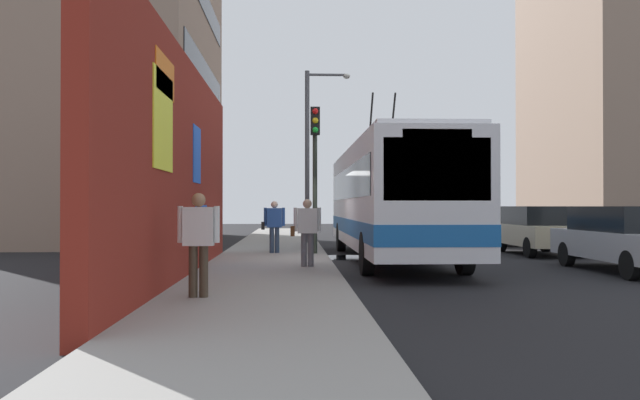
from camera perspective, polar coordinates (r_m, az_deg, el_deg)
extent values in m
plane|color=black|center=(18.07, 0.85, -5.58)|extent=(80.00, 80.00, 0.00)
cube|color=gray|center=(18.04, -4.25, -5.34)|extent=(48.00, 3.20, 0.15)
cube|color=maroon|center=(13.79, -12.13, 2.62)|extent=(13.20, 0.30, 4.69)
cube|color=orange|center=(11.46, -13.47, 10.59)|extent=(1.55, 0.02, 0.67)
cube|color=yellow|center=(11.19, -13.64, 6.74)|extent=(1.60, 0.02, 1.63)
cube|color=blue|center=(14.89, -10.79, 3.94)|extent=(1.07, 0.02, 1.28)
cube|color=blue|center=(15.57, -10.41, -1.83)|extent=(1.83, 0.02, 0.75)
cube|color=gray|center=(31.66, -17.88, 14.43)|extent=(13.67, 8.39, 19.51)
cube|color=black|center=(29.87, -10.07, 4.87)|extent=(11.62, 0.04, 1.10)
cube|color=black|center=(30.34, -10.06, 10.89)|extent=(11.62, 0.04, 1.10)
cube|color=black|center=(31.14, -10.05, 16.68)|extent=(11.62, 0.04, 1.10)
cube|color=gray|center=(40.67, 24.31, 9.85)|extent=(11.90, 6.85, 17.78)
cube|color=silver|center=(18.90, 6.18, 0.20)|extent=(12.34, 2.50, 2.76)
cube|color=silver|center=(18.97, 6.17, 4.55)|extent=(11.85, 2.30, 0.12)
cube|color=#1959A5|center=(18.91, 6.18, -2.31)|extent=(12.36, 2.52, 0.44)
cube|color=black|center=(12.87, 10.29, 2.71)|extent=(0.04, 2.12, 1.24)
cube|color=black|center=(18.91, 6.18, 1.45)|extent=(11.35, 2.53, 0.88)
cube|color=orange|center=(12.93, 10.28, 5.57)|extent=(0.06, 1.37, 0.28)
cylinder|color=black|center=(20.93, 6.36, 6.38)|extent=(1.43, 0.06, 2.00)
cylinder|color=black|center=(20.84, 4.45, 6.41)|extent=(1.43, 0.06, 2.00)
cylinder|color=black|center=(15.30, 12.62, -4.60)|extent=(1.00, 0.28, 1.00)
cylinder|color=black|center=(14.87, 4.16, -4.73)|extent=(1.00, 0.28, 1.00)
cylinder|color=black|center=(23.00, 7.49, -3.24)|extent=(1.00, 0.28, 1.00)
cylinder|color=black|center=(22.72, 1.86, -3.28)|extent=(1.00, 0.28, 1.00)
cube|color=#B7B7BC|center=(17.17, 25.51, -3.61)|extent=(4.89, 1.80, 0.66)
cube|color=black|center=(17.23, 25.35, -1.51)|extent=(2.94, 1.62, 0.60)
cylinder|color=black|center=(15.39, 25.70, -5.20)|extent=(0.64, 0.22, 0.64)
cylinder|color=black|center=(18.99, 25.37, -4.31)|extent=(0.64, 0.22, 0.64)
cylinder|color=black|center=(18.30, 20.91, -4.47)|extent=(0.64, 0.22, 0.64)
cube|color=#C6B793|center=(22.34, 18.66, -2.92)|extent=(4.15, 1.77, 0.66)
cube|color=black|center=(22.40, 18.58, -1.30)|extent=(2.49, 1.59, 0.60)
cylinder|color=black|center=(21.39, 21.95, -3.90)|extent=(0.64, 0.22, 0.64)
cylinder|color=black|center=(20.80, 18.01, -4.01)|extent=(0.64, 0.22, 0.64)
cylinder|color=black|center=(23.91, 19.23, -3.55)|extent=(0.64, 0.22, 0.64)
cylinder|color=black|center=(23.38, 15.66, -3.63)|extent=(0.64, 0.22, 0.64)
cube|color=black|center=(27.67, 14.45, -2.47)|extent=(4.31, 1.89, 0.66)
cube|color=black|center=(27.74, 14.39, -1.16)|extent=(2.59, 1.70, 0.60)
cylinder|color=black|center=(26.60, 17.09, -3.25)|extent=(0.64, 0.22, 0.64)
cylinder|color=black|center=(26.08, 13.58, -3.31)|extent=(0.64, 0.22, 0.64)
cylinder|color=black|center=(29.29, 15.23, -3.00)|extent=(0.64, 0.22, 0.64)
cylinder|color=black|center=(28.83, 12.01, -3.05)|extent=(0.64, 0.22, 0.64)
cube|color=white|center=(33.40, 11.48, -2.14)|extent=(4.20, 1.91, 0.66)
cube|color=black|center=(33.47, 11.44, -1.06)|extent=(2.52, 1.72, 0.60)
cylinder|color=black|center=(32.30, 13.55, -2.78)|extent=(0.64, 0.22, 0.64)
cylinder|color=black|center=(31.87, 10.59, -2.81)|extent=(0.64, 0.22, 0.64)
cylinder|color=black|center=(34.97, 12.30, -2.61)|extent=(0.64, 0.22, 0.64)
cylinder|color=black|center=(34.57, 9.55, -2.64)|extent=(0.64, 0.22, 0.64)
cylinder|color=#3F3326|center=(10.39, -10.21, -6.22)|extent=(0.14, 0.14, 0.81)
cylinder|color=#3F3326|center=(10.41, -11.12, -6.20)|extent=(0.14, 0.14, 0.81)
cube|color=silver|center=(10.35, -10.66, -2.29)|extent=(0.22, 0.47, 0.61)
cylinder|color=silver|center=(10.32, -9.08, -2.13)|extent=(0.09, 0.09, 0.58)
cylinder|color=silver|center=(10.40, -12.22, -2.12)|extent=(0.09, 0.09, 0.58)
sphere|color=#936B4C|center=(10.35, -10.65, 0.00)|extent=(0.22, 0.22, 0.22)
cylinder|color=#2D3F59|center=(19.90, -3.81, -3.55)|extent=(0.14, 0.14, 0.79)
cylinder|color=#2D3F59|center=(19.91, -4.27, -3.54)|extent=(0.14, 0.14, 0.79)
cube|color=#264C99|center=(19.88, -4.04, -1.57)|extent=(0.22, 0.46, 0.59)
cylinder|color=#264C99|center=(19.87, -3.23, -1.48)|extent=(0.09, 0.09, 0.56)
cylinder|color=#264C99|center=(19.89, -4.84, -1.48)|extent=(0.09, 0.09, 0.56)
sphere|color=beige|center=(19.88, -4.04, -0.41)|extent=(0.21, 0.21, 0.21)
cube|color=black|center=(19.90, -5.05, -2.27)|extent=(0.14, 0.10, 0.24)
cylinder|color=#595960|center=(15.40, -0.82, -4.41)|extent=(0.14, 0.14, 0.79)
cylinder|color=#595960|center=(15.39, -1.43, -4.41)|extent=(0.14, 0.14, 0.79)
cube|color=silver|center=(15.36, -1.12, -1.84)|extent=(0.22, 0.46, 0.59)
cylinder|color=silver|center=(15.37, -0.08, -1.73)|extent=(0.09, 0.09, 0.56)
cylinder|color=silver|center=(15.36, -2.17, -1.73)|extent=(0.09, 0.09, 0.56)
sphere|color=tan|center=(15.36, -1.12, -0.33)|extent=(0.21, 0.21, 0.21)
cube|color=#593319|center=(15.37, -2.43, -2.76)|extent=(0.14, 0.10, 0.24)
cylinder|color=#2D382D|center=(19.67, -0.45, 1.76)|extent=(0.14, 0.14, 4.45)
cube|color=black|center=(19.60, -0.43, 6.97)|extent=(0.20, 0.28, 0.84)
sphere|color=red|center=(19.53, -0.42, 7.83)|extent=(0.18, 0.18, 0.18)
sphere|color=yellow|center=(19.49, -0.42, 7.02)|extent=(0.18, 0.18, 0.18)
sphere|color=green|center=(19.46, -0.42, 6.20)|extent=(0.18, 0.18, 0.18)
cylinder|color=#4C4C51|center=(25.62, -1.13, 3.85)|extent=(0.18, 0.18, 6.80)
cylinder|color=#4C4C51|center=(26.10, 0.62, 10.97)|extent=(0.10, 1.57, 0.10)
ellipsoid|color=silver|center=(26.15, 2.37, 10.84)|extent=(0.44, 0.28, 0.20)
cylinder|color=black|center=(20.04, 2.25, -5.08)|extent=(2.08, 2.08, 0.00)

